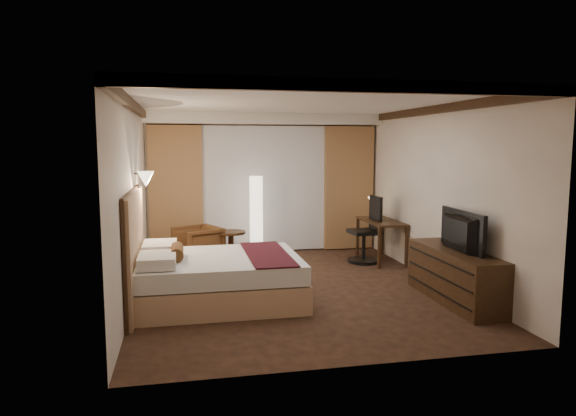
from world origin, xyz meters
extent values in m
cube|color=black|center=(0.00, 0.00, 0.00)|extent=(4.50, 5.50, 0.01)
cube|color=white|center=(0.00, 0.00, 2.70)|extent=(4.50, 5.50, 0.01)
cube|color=beige|center=(0.00, 2.75, 1.35)|extent=(4.50, 0.02, 2.70)
cube|color=beige|center=(-2.25, 0.00, 1.35)|extent=(0.02, 5.50, 2.70)
cube|color=beige|center=(2.25, 0.00, 1.35)|extent=(0.02, 5.50, 2.70)
cube|color=white|center=(0.00, 2.50, 2.60)|extent=(4.50, 0.50, 0.20)
cube|color=silver|center=(0.00, 2.67, 1.25)|extent=(2.48, 0.04, 2.45)
cube|color=#A3754A|center=(-1.70, 2.61, 1.25)|extent=(1.00, 0.14, 2.45)
cube|color=#A3754A|center=(1.70, 2.61, 1.25)|extent=(1.00, 0.14, 2.45)
imported|color=#503318|center=(-1.33, 1.88, 0.37)|extent=(0.92, 0.94, 0.74)
imported|color=black|center=(1.97, -1.06, 1.03)|extent=(0.69, 1.15, 0.15)
camera|label=1|loc=(-1.57, -7.22, 2.11)|focal=32.00mm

